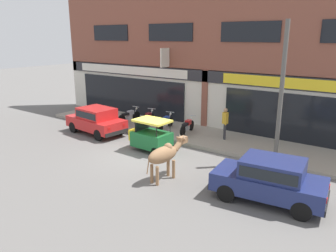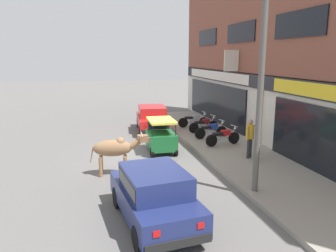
{
  "view_description": "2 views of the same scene",
  "coord_description": "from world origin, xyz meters",
  "px_view_note": "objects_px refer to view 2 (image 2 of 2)",
  "views": [
    {
      "loc": [
        9.1,
        -10.63,
        5.23
      ],
      "look_at": [
        0.67,
        1.0,
        1.27
      ],
      "focal_mm": 35.0,
      "sensor_mm": 36.0,
      "label": 1
    },
    {
      "loc": [
        13.74,
        -2.36,
        4.24
      ],
      "look_at": [
        0.05,
        1.0,
        1.22
      ],
      "focal_mm": 35.0,
      "sensor_mm": 36.0,
      "label": 2
    }
  ],
  "objects_px": {
    "auto_rickshaw": "(161,138)",
    "pedestrian": "(250,134)",
    "car_0": "(152,117)",
    "motorcycle_3": "(223,137)",
    "motorcycle_2": "(211,130)",
    "utility_pole": "(260,99)",
    "car_1": "(154,193)",
    "motorcycle_0": "(194,120)",
    "motorcycle_1": "(204,125)",
    "cow": "(115,148)"
  },
  "relations": [
    {
      "from": "car_0",
      "to": "motorcycle_1",
      "type": "distance_m",
      "value": 2.99
    },
    {
      "from": "pedestrian",
      "to": "motorcycle_3",
      "type": "bearing_deg",
      "value": -173.03
    },
    {
      "from": "pedestrian",
      "to": "utility_pole",
      "type": "xyz_separation_m",
      "value": [
        3.06,
        -1.4,
        1.86
      ]
    },
    {
      "from": "motorcycle_0",
      "to": "motorcycle_3",
      "type": "xyz_separation_m",
      "value": [
        4.12,
        0.09,
        0.0
      ]
    },
    {
      "from": "car_1",
      "to": "cow",
      "type": "bearing_deg",
      "value": -169.98
    },
    {
      "from": "motorcycle_3",
      "to": "auto_rickshaw",
      "type": "bearing_deg",
      "value": -93.27
    },
    {
      "from": "motorcycle_1",
      "to": "motorcycle_2",
      "type": "xyz_separation_m",
      "value": [
        1.38,
        -0.1,
        0.0
      ]
    },
    {
      "from": "car_0",
      "to": "motorcycle_3",
      "type": "relative_size",
      "value": 2.07
    },
    {
      "from": "cow",
      "to": "auto_rickshaw",
      "type": "relative_size",
      "value": 1.07
    },
    {
      "from": "motorcycle_2",
      "to": "auto_rickshaw",
      "type": "bearing_deg",
      "value": -66.34
    },
    {
      "from": "motorcycle_2",
      "to": "utility_pole",
      "type": "xyz_separation_m",
      "value": [
        6.58,
        -1.11,
        2.46
      ]
    },
    {
      "from": "auto_rickshaw",
      "to": "motorcycle_2",
      "type": "height_order",
      "value": "auto_rickshaw"
    },
    {
      "from": "cow",
      "to": "utility_pole",
      "type": "relative_size",
      "value": 0.38
    },
    {
      "from": "motorcycle_0",
      "to": "motorcycle_2",
      "type": "relative_size",
      "value": 1.01
    },
    {
      "from": "pedestrian",
      "to": "utility_pole",
      "type": "relative_size",
      "value": 0.28
    },
    {
      "from": "auto_rickshaw",
      "to": "motorcycle_0",
      "type": "distance_m",
      "value": 4.87
    },
    {
      "from": "car_1",
      "to": "auto_rickshaw",
      "type": "distance_m",
      "value": 6.4
    },
    {
      "from": "car_0",
      "to": "motorcycle_2",
      "type": "height_order",
      "value": "car_0"
    },
    {
      "from": "motorcycle_0",
      "to": "utility_pole",
      "type": "relative_size",
      "value": 0.32
    },
    {
      "from": "car_0",
      "to": "car_1",
      "type": "height_order",
      "value": "same"
    },
    {
      "from": "motorcycle_1",
      "to": "utility_pole",
      "type": "distance_m",
      "value": 8.41
    },
    {
      "from": "auto_rickshaw",
      "to": "utility_pole",
      "type": "xyz_separation_m",
      "value": [
        5.31,
        1.78,
        2.35
      ]
    },
    {
      "from": "car_1",
      "to": "motorcycle_2",
      "type": "distance_m",
      "value": 8.7
    },
    {
      "from": "cow",
      "to": "utility_pole",
      "type": "distance_m",
      "value": 5.3
    },
    {
      "from": "auto_rickshaw",
      "to": "pedestrian",
      "type": "bearing_deg",
      "value": 54.75
    },
    {
      "from": "motorcycle_2",
      "to": "utility_pole",
      "type": "height_order",
      "value": "utility_pole"
    },
    {
      "from": "motorcycle_0",
      "to": "motorcycle_3",
      "type": "bearing_deg",
      "value": 1.19
    },
    {
      "from": "motorcycle_2",
      "to": "car_1",
      "type": "bearing_deg",
      "value": -30.79
    },
    {
      "from": "motorcycle_1",
      "to": "motorcycle_2",
      "type": "height_order",
      "value": "same"
    },
    {
      "from": "pedestrian",
      "to": "motorcycle_0",
      "type": "bearing_deg",
      "value": -176.86
    },
    {
      "from": "motorcycle_1",
      "to": "motorcycle_2",
      "type": "relative_size",
      "value": 0.99
    },
    {
      "from": "motorcycle_0",
      "to": "motorcycle_3",
      "type": "distance_m",
      "value": 4.12
    },
    {
      "from": "utility_pole",
      "to": "car_1",
      "type": "bearing_deg",
      "value": -75.11
    },
    {
      "from": "auto_rickshaw",
      "to": "motorcycle_0",
      "type": "height_order",
      "value": "auto_rickshaw"
    },
    {
      "from": "motorcycle_1",
      "to": "pedestrian",
      "type": "distance_m",
      "value": 4.93
    },
    {
      "from": "car_1",
      "to": "auto_rickshaw",
      "type": "relative_size",
      "value": 1.86
    },
    {
      "from": "auto_rickshaw",
      "to": "motorcycle_0",
      "type": "bearing_deg",
      "value": 144.26
    },
    {
      "from": "motorcycle_3",
      "to": "car_0",
      "type": "bearing_deg",
      "value": -149.79
    },
    {
      "from": "motorcycle_1",
      "to": "motorcycle_0",
      "type": "bearing_deg",
      "value": -173.57
    },
    {
      "from": "car_0",
      "to": "cow",
      "type": "bearing_deg",
      "value": -21.72
    },
    {
      "from": "cow",
      "to": "car_0",
      "type": "xyz_separation_m",
      "value": [
        -6.62,
        2.64,
        -0.19
      ]
    },
    {
      "from": "auto_rickshaw",
      "to": "motorcycle_3",
      "type": "xyz_separation_m",
      "value": [
        0.17,
        2.93,
        -0.1
      ]
    },
    {
      "from": "motorcycle_1",
      "to": "utility_pole",
      "type": "height_order",
      "value": "utility_pole"
    },
    {
      "from": "motorcycle_0",
      "to": "utility_pole",
      "type": "height_order",
      "value": "utility_pole"
    },
    {
      "from": "cow",
      "to": "car_1",
      "type": "height_order",
      "value": "cow"
    },
    {
      "from": "motorcycle_0",
      "to": "pedestrian",
      "type": "relative_size",
      "value": 1.13
    },
    {
      "from": "auto_rickshaw",
      "to": "pedestrian",
      "type": "relative_size",
      "value": 1.26
    },
    {
      "from": "cow",
      "to": "car_1",
      "type": "xyz_separation_m",
      "value": [
        3.73,
        0.66,
        -0.19
      ]
    },
    {
      "from": "motorcycle_0",
      "to": "pedestrian",
      "type": "bearing_deg",
      "value": 3.14
    },
    {
      "from": "motorcycle_0",
      "to": "pedestrian",
      "type": "distance_m",
      "value": 6.24
    }
  ]
}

